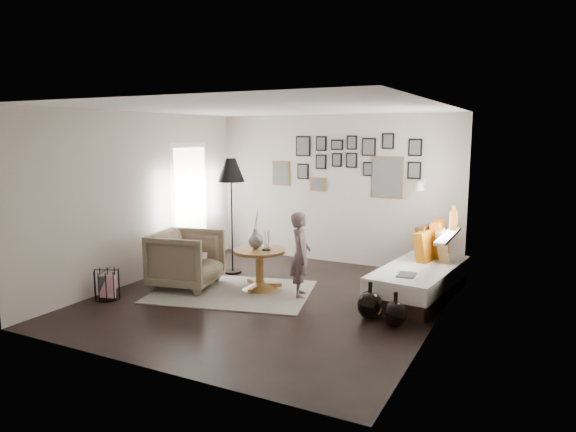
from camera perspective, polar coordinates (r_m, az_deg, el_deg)
The scene contains 23 objects.
ground at distance 7.22m, azimuth -2.18°, elevation -9.19°, with size 4.80×4.80×0.00m, color black.
wall_back at distance 9.08m, azimuth 5.15°, elevation 2.95°, with size 4.50×4.50×0.00m, color #AFA499.
wall_front at distance 4.99m, azimuth -15.77°, elevation -2.37°, with size 4.50×4.50×0.00m, color #AFA499.
wall_left at distance 8.24m, azimuth -16.05°, elevation 2.02°, with size 4.80×4.80×0.00m, color #AFA499.
wall_right at distance 6.16m, azimuth 16.37°, elevation -0.27°, with size 4.80×4.80×0.00m, color #AFA499.
ceiling at distance 6.86m, azimuth -2.31°, elevation 11.90°, with size 4.80×4.80×0.00m, color white.
door_left at distance 9.17m, azimuth -10.82°, elevation 1.32°, with size 0.00×2.14×2.14m.
window_right at distance 7.54m, azimuth 17.58°, elevation -1.51°, with size 0.15×1.32×1.30m.
gallery_wall at distance 8.92m, azimuth 6.87°, elevation 5.68°, with size 2.74×0.03×1.08m.
wall_sconce at distance 8.35m, azimuth 14.42°, elevation 3.30°, with size 0.18×0.36×0.16m.
rug at distance 7.55m, azimuth -6.23°, elevation -8.35°, with size 2.24×1.57×0.01m, color beige.
pedestal_table at distance 7.55m, azimuth -3.13°, elevation -6.13°, with size 0.78×0.78×0.61m.
vase at distance 7.50m, azimuth -3.62°, elevation -2.34°, with size 0.22×0.22×0.56m.
candles at distance 7.39m, azimuth -2.43°, elevation -2.73°, with size 0.13×0.13×0.29m.
daybed at distance 7.50m, azimuth 14.56°, elevation -6.38°, with size 1.09×2.10×0.98m.
magazine_on_daybed at distance 6.86m, azimuth 13.04°, elevation -6.38°, with size 0.22×0.30×0.02m, color black.
armchair at distance 7.81m, azimuth -11.23°, elevation -4.73°, with size 0.90×0.93×0.84m, color #6F624A.
armchair_cushion at distance 7.82m, azimuth -10.84°, elevation -4.27°, with size 0.38×0.38×0.10m, color silver.
floor_lamp at distance 8.31m, azimuth -6.35°, elevation 4.61°, with size 0.44×0.44×1.88m.
magazine_basket at distance 7.58m, azimuth -19.47°, elevation -7.20°, with size 0.44×0.44×0.41m.
demijohn_large at distance 6.50m, azimuth 9.08°, elevation -9.72°, with size 0.31×0.31×0.47m.
demijohn_small at distance 6.30m, azimuth 11.81°, elevation -10.59°, with size 0.27×0.27×0.43m.
child at distance 7.17m, azimuth 1.40°, elevation -4.33°, with size 0.44×0.29×1.20m, color #564445.
Camera 1 is at (3.34, -5.99, 2.26)m, focal length 32.00 mm.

